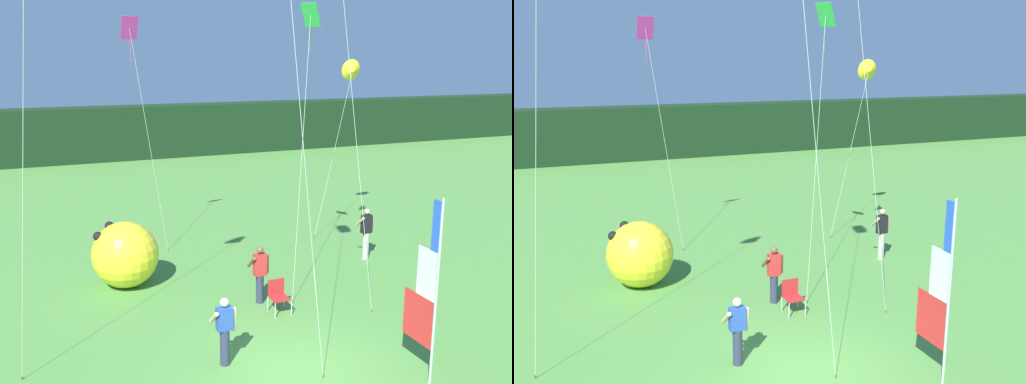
# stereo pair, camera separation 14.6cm
# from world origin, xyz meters

# --- Properties ---
(ground_plane) EXTENTS (120.00, 120.00, 0.00)m
(ground_plane) POSITION_xyz_m (0.00, 0.00, 0.00)
(ground_plane) COLOR #518E3D
(distant_treeline) EXTENTS (80.00, 2.40, 3.58)m
(distant_treeline) POSITION_xyz_m (0.00, 29.41, 1.79)
(distant_treeline) COLOR black
(distant_treeline) RESTS_ON ground
(banner_flag) EXTENTS (0.06, 1.03, 4.05)m
(banner_flag) POSITION_xyz_m (2.48, -1.25, 1.94)
(banner_flag) COLOR #B7B7BC
(banner_flag) RESTS_ON ground
(person_near_banner) EXTENTS (0.55, 0.48, 1.66)m
(person_near_banner) POSITION_xyz_m (0.77, 3.66, 0.89)
(person_near_banner) COLOR #2D334C
(person_near_banner) RESTS_ON ground
(person_mid_field) EXTENTS (0.55, 0.48, 1.60)m
(person_mid_field) POSITION_xyz_m (-1.28, 0.86, 0.85)
(person_mid_field) COLOR #2D334C
(person_mid_field) RESTS_ON ground
(person_far_left) EXTENTS (0.55, 0.48, 1.78)m
(person_far_left) POSITION_xyz_m (5.56, 5.61, 0.95)
(person_far_left) COLOR #B7B2A3
(person_far_left) RESTS_ON ground
(inflatable_balloon) EXTENTS (2.00, 2.00, 2.00)m
(inflatable_balloon) POSITION_xyz_m (-2.47, 6.34, 1.01)
(inflatable_balloon) COLOR yellow
(inflatable_balloon) RESTS_ON ground
(folding_chair) EXTENTS (0.51, 0.51, 0.89)m
(folding_chair) POSITION_xyz_m (0.99, 2.91, 0.51)
(folding_chair) COLOR #BCBCC1
(folding_chair) RESTS_ON ground
(kite_yellow_delta_0) EXTENTS (2.28, 0.91, 6.71)m
(kite_yellow_delta_0) POSITION_xyz_m (6.96, 9.07, 6.27)
(kite_yellow_delta_0) COLOR brown
(kite_yellow_delta_0) RESTS_ON ground
(kite_magenta_diamond_3) EXTENTS (1.20, 0.76, 8.09)m
(kite_magenta_diamond_3) POSITION_xyz_m (-1.35, 9.56, 7.23)
(kite_magenta_diamond_3) COLOR brown
(kite_magenta_diamond_3) RESTS_ON ground
(kite_green_diamond_4) EXTENTS (1.65, 2.14, 8.28)m
(kite_green_diamond_4) POSITION_xyz_m (2.86, 4.93, 7.34)
(kite_green_diamond_4) COLOR brown
(kite_green_diamond_4) RESTS_ON ground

